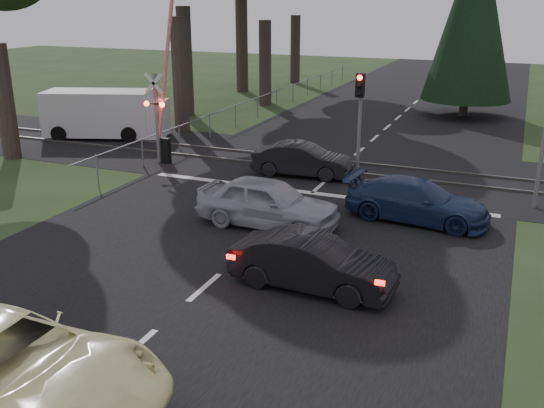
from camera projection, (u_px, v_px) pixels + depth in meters
The scene contains 15 objects.
ground at pixel (204, 287), 14.93m from camera, with size 120.00×120.00×0.00m, color #273719.
road at pixel (327, 180), 23.67m from camera, with size 14.00×100.00×0.01m, color black.
rail_corridor at pixel (341, 167), 25.42m from camera, with size 120.00×8.00×0.01m, color black.
stop_line at pixel (312, 193), 22.09m from camera, with size 13.00×0.35×0.00m, color silver.
rail_near at pixel (336, 171), 24.70m from camera, with size 120.00×0.12×0.10m, color #59544C.
rail_far at pixel (346, 162), 26.10m from camera, with size 120.00×0.12×0.10m, color #59544C.
crossing_signal at pixel (161, 116), 25.44m from camera, with size 1.62×0.38×6.96m.
traffic_signal_center at pixel (360, 108), 22.99m from camera, with size 0.32×0.48×4.10m.
conifer_tree at pixel (474, 12), 34.45m from camera, with size 5.20×5.20×11.00m.
fence_left at pixel (267, 113), 37.42m from camera, with size 0.10×36.00×1.20m, color slate, non-canonical shape.
dark_hatchback at pixel (312, 263), 14.70m from camera, with size 1.40×4.03×1.33m, color black.
silver_car at pixel (268, 203), 18.71m from camera, with size 1.81×4.49×1.53m, color #A5A6AD.
blue_sedan at pixel (417, 201), 19.22m from camera, with size 1.85×4.54×1.32m, color navy.
dark_car_far at pixel (302, 160), 24.06m from camera, with size 1.38×3.95×1.30m, color black.
white_van at pixel (108, 114), 30.52m from camera, with size 6.39×4.03×2.35m.
Camera 1 is at (6.68, -11.80, 6.79)m, focal length 40.00 mm.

